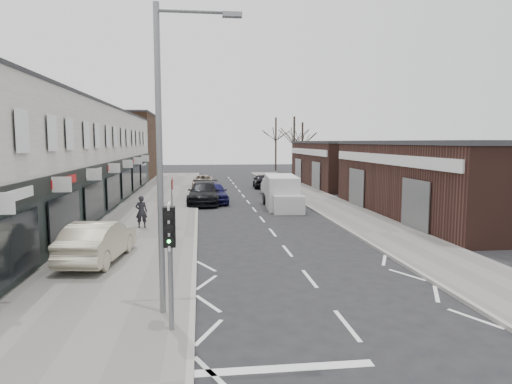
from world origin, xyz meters
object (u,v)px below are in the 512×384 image
object	(u,v)px
pedestrian	(141,212)
parked_car_right_a	(272,186)
white_van	(282,193)
parked_car_left_b	(204,193)
street_lamp	(166,143)
traffic_light	(170,237)
parked_car_left_c	(203,181)
parked_car_left_a	(213,192)
parked_car_right_b	(262,181)
warning_sign	(172,187)
sedan_on_pavement	(98,241)

from	to	relation	value
pedestrian	parked_car_right_a	world-z (taller)	pedestrian
white_van	parked_car_right_a	distance (m)	7.77
pedestrian	parked_car_left_b	world-z (taller)	pedestrian
street_lamp	traffic_light	bearing A→B (deg)	-84.12
traffic_light	parked_car_left_c	size ratio (longest dim) A/B	0.70
parked_car_left_a	parked_car_right_b	size ratio (longest dim) A/B	1.14
white_van	parked_car_left_c	distance (m)	16.51
parked_car_left_c	warning_sign	bearing A→B (deg)	-91.70
white_van	sedan_on_pavement	size ratio (longest dim) A/B	1.26
white_van	parked_car_right_b	size ratio (longest dim) A/B	1.42
pedestrian	parked_car_right_b	world-z (taller)	pedestrian
traffic_light	pedestrian	distance (m)	13.90
sedan_on_pavement	parked_car_left_c	world-z (taller)	sedan_on_pavement
white_van	parked_car_left_a	xyz separation A→B (m)	(-4.70, 3.25, -0.26)
traffic_light	white_van	distance (m)	21.51
parked_car_left_a	sedan_on_pavement	bearing A→B (deg)	-111.49
traffic_light	street_lamp	xyz separation A→B (m)	(-0.13, 1.22, 2.20)
parked_car_right_b	traffic_light	bearing A→B (deg)	81.93
traffic_light	parked_car_left_b	bearing A→B (deg)	87.54
parked_car_right_b	warning_sign	bearing A→B (deg)	72.80
parked_car_left_c	parked_car_right_b	bearing A→B (deg)	-10.94
warning_sign	parked_car_left_a	xyz separation A→B (m)	(2.46, 9.73, -1.39)
street_lamp	white_van	xyz separation A→B (m)	(6.53, 19.28, -3.55)
traffic_light	parked_car_left_c	bearing A→B (deg)	88.41
parked_car_left_a	parked_car_left_c	xyz separation A→B (m)	(-0.70, 12.35, -0.20)
street_lamp	parked_car_left_a	distance (m)	22.92
white_van	parked_car_right_b	bearing A→B (deg)	92.16
traffic_light	white_van	size ratio (longest dim) A/B	0.52
sedan_on_pavement	parked_car_left_a	xyz separation A→B (m)	(4.86, 16.90, -0.08)
traffic_light	parked_car_right_b	xyz separation A→B (m)	(6.93, 34.64, -1.70)
sedan_on_pavement	parked_car_right_b	xyz separation A→B (m)	(10.08, 27.79, -0.18)
parked_car_left_a	parked_car_right_a	size ratio (longest dim) A/B	1.03
traffic_light	pedestrian	xyz separation A→B (m)	(-2.38, 13.62, -1.45)
traffic_light	parked_car_right_b	size ratio (longest dim) A/B	0.74
warning_sign	parked_car_right_a	xyz separation A→B (m)	(7.71, 14.22, -1.44)
parked_car_left_a	warning_sign	bearing A→B (deg)	-109.65
street_lamp	parked_car_right_a	bearing A→B (deg)	75.32
parked_car_left_c	white_van	bearing A→B (deg)	-68.05
pedestrian	white_van	bearing A→B (deg)	-142.31
warning_sign	white_van	bearing A→B (deg)	42.15
traffic_light	parked_car_left_a	size ratio (longest dim) A/B	0.65
warning_sign	sedan_on_pavement	world-z (taller)	warning_sign
white_van	parked_car_right_a	bearing A→B (deg)	90.19
traffic_light	parked_car_left_a	world-z (taller)	traffic_light
street_lamp	parked_car_right_a	xyz separation A→B (m)	(7.08, 27.02, -3.85)
parked_car_left_c	parked_car_right_a	distance (m)	9.86
street_lamp	parked_car_right_a	size ratio (longest dim) A/B	1.72
sedan_on_pavement	pedestrian	distance (m)	6.82
street_lamp	parked_car_right_a	distance (m)	28.20
traffic_light	parked_car_left_b	world-z (taller)	traffic_light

